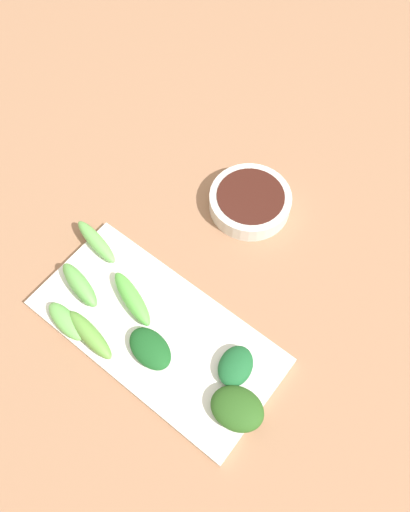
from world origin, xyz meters
TOP-DOWN VIEW (x-y plane):
  - tabletop at (0.00, 0.00)m, footprint 2.10×2.10m
  - sauce_bowl at (-0.17, -0.02)m, footprint 0.14×0.14m
  - serving_plate at (0.09, -0.00)m, footprint 0.18×0.37m
  - broccoli_stalk_0 at (0.08, -0.06)m, footprint 0.06×0.10m
  - broccoli_leafy_1 at (0.07, 0.12)m, footprint 0.07×0.06m
  - broccoli_leafy_2 at (0.12, 0.01)m, footprint 0.06×0.08m
  - broccoli_stalk_3 at (0.11, -0.13)m, footprint 0.05×0.09m
  - broccoli_stalk_4 at (0.16, -0.07)m, footprint 0.04×0.10m
  - broccoli_stalk_5 at (0.04, -0.17)m, footprint 0.04×0.10m
  - broccoli_stalk_6 at (0.16, -0.11)m, footprint 0.04×0.08m
  - broccoli_leafy_7 at (0.11, 0.16)m, footprint 0.07×0.08m

SIDE VIEW (x-z plane):
  - tabletop at x=0.00m, z-range 0.00..0.02m
  - serving_plate at x=0.09m, z-range 0.02..0.03m
  - sauce_bowl at x=-0.17m, z-range 0.02..0.05m
  - broccoli_stalk_6 at x=0.16m, z-range 0.03..0.05m
  - broccoli_leafy_2 at x=0.12m, z-range 0.03..0.05m
  - broccoli_stalk_5 at x=0.04m, z-range 0.03..0.05m
  - broccoli_leafy_1 at x=0.07m, z-range 0.03..0.06m
  - broccoli_stalk_0 at x=0.08m, z-range 0.03..0.06m
  - broccoli_stalk_4 at x=0.16m, z-range 0.03..0.06m
  - broccoli_leafy_7 at x=0.11m, z-range 0.03..0.06m
  - broccoli_stalk_3 at x=0.11m, z-range 0.03..0.06m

